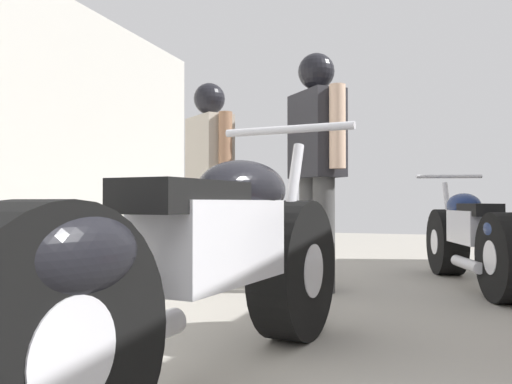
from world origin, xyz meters
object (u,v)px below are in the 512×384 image
motorcycle_maroon_cruiser (207,268)px  mechanic_with_helmet (209,164)px  mechanic_in_blue (316,148)px  motorcycle_black_naked (474,239)px

motorcycle_maroon_cruiser → mechanic_with_helmet: (-0.93, 2.14, 0.53)m
motorcycle_maroon_cruiser → mechanic_in_blue: bearing=92.2°
motorcycle_maroon_cruiser → motorcycle_black_naked: (1.06, 2.78, -0.06)m
mechanic_with_helmet → mechanic_in_blue: bearing=7.0°
motorcycle_black_naked → mechanic_with_helmet: size_ratio=1.21×
motorcycle_maroon_cruiser → mechanic_in_blue: (-0.08, 2.24, 0.65)m
motorcycle_black_naked → mechanic_in_blue: bearing=-155.0°
motorcycle_black_naked → mechanic_with_helmet: (-1.99, -0.64, 0.59)m
motorcycle_maroon_cruiser → mechanic_with_helmet: size_ratio=1.38×
motorcycle_maroon_cruiser → motorcycle_black_naked: 2.97m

